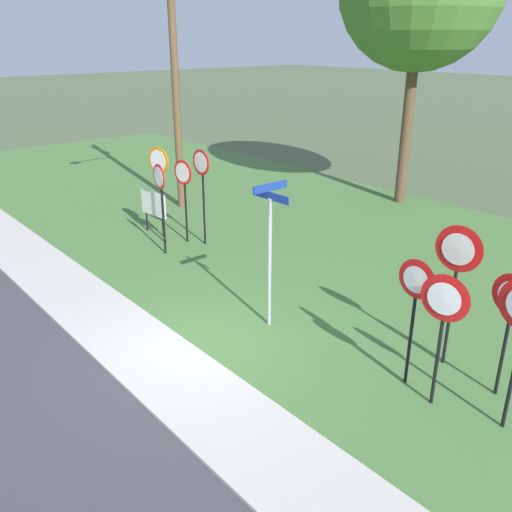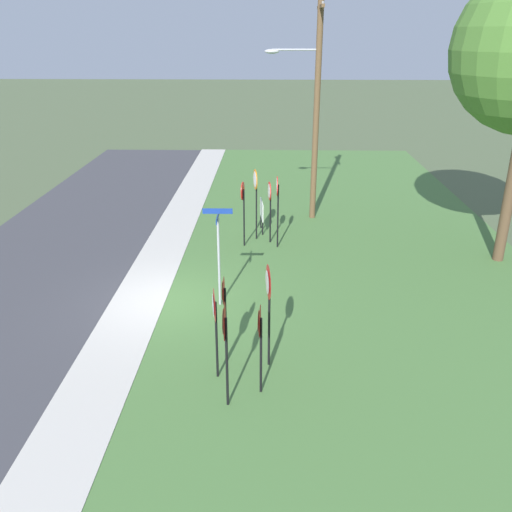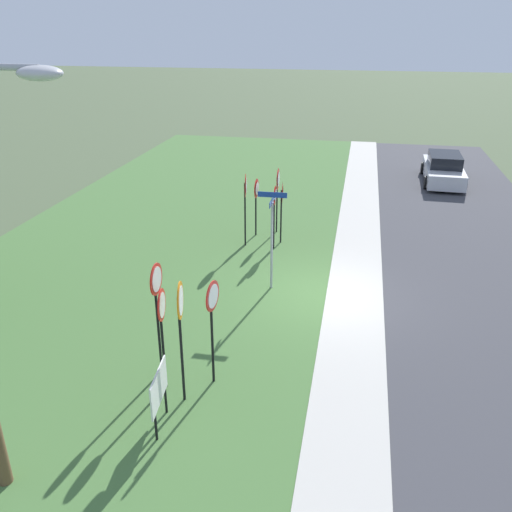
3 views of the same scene
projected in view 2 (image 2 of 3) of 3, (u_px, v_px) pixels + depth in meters
ground_plane at (166, 302)px, 15.95m from camera, size 160.00×160.00×0.00m
road_asphalt at (5, 299)px, 16.08m from camera, size 44.00×6.40×0.01m
sidewalk_strip at (139, 300)px, 15.96m from camera, size 44.00×1.60×0.06m
grass_median at (370, 304)px, 15.79m from camera, size 44.00×12.00×0.04m
stop_sign_near_left at (277, 197)px, 19.18m from camera, size 0.69×0.10×2.65m
stop_sign_near_right at (270, 199)px, 19.72m from camera, size 0.67×0.13×2.32m
stop_sign_far_left at (243, 200)px, 19.38m from camera, size 0.65×0.12×2.41m
stop_sign_far_center at (256, 189)px, 19.94m from camera, size 0.73×0.17×2.69m
yield_sign_near_left at (224, 331)px, 10.81m from camera, size 0.79×0.10×2.41m
yield_sign_near_right at (224, 301)px, 12.36m from camera, size 0.65×0.10×2.22m
yield_sign_far_left at (214, 313)px, 11.81m from camera, size 0.74×0.15×2.21m
yield_sign_far_right at (268, 292)px, 12.14m from camera, size 0.80×0.15×2.56m
yield_sign_center at (259, 330)px, 11.31m from camera, size 0.70×0.11×2.11m
street_name_post at (219, 249)px, 15.06m from camera, size 0.96×0.82×2.91m
utility_pole at (314, 96)px, 21.18m from camera, size 2.10×2.20×9.29m
notice_board at (262, 211)px, 21.14m from camera, size 1.10×0.15×1.25m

